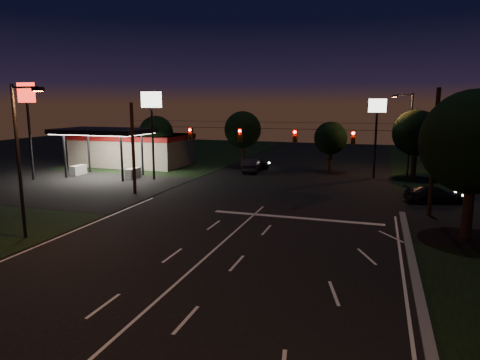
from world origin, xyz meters
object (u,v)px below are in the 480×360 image
at_px(tree_right_near, 474,143).
at_px(car_oncoming_b, 252,165).
at_px(car_cross, 434,195).
at_px(utility_pole_right, 429,216).
at_px(car_oncoming_a, 256,165).

relative_size(tree_right_near, car_oncoming_b, 1.85).
relative_size(car_oncoming_b, car_cross, 1.01).
distance_m(utility_pole_right, car_oncoming_b, 23.17).
relative_size(utility_pole_right, car_cross, 1.92).
relative_size(car_oncoming_a, car_oncoming_b, 0.82).
height_order(tree_right_near, car_cross, tree_right_near).
xyz_separation_m(utility_pole_right, car_oncoming_a, (-17.53, 16.70, 0.66)).
xyz_separation_m(tree_right_near, car_cross, (-0.71, 9.34, -5.00)).
height_order(utility_pole_right, car_cross, utility_pole_right).
bearing_deg(car_oncoming_b, car_oncoming_a, -100.91).
bearing_deg(tree_right_near, utility_pole_right, 107.53).
xyz_separation_m(car_oncoming_a, car_cross, (18.35, -12.19, 0.02)).
bearing_deg(car_oncoming_b, utility_pole_right, 131.63).
xyz_separation_m(car_oncoming_a, car_oncoming_b, (-0.09, -1.67, 0.12)).
bearing_deg(car_cross, tree_right_near, 165.56).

